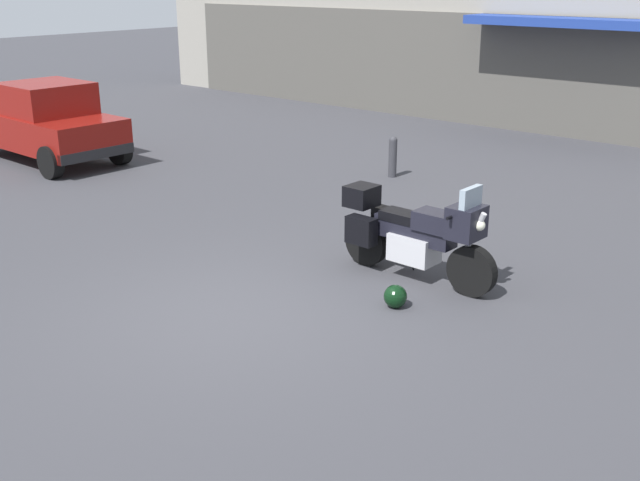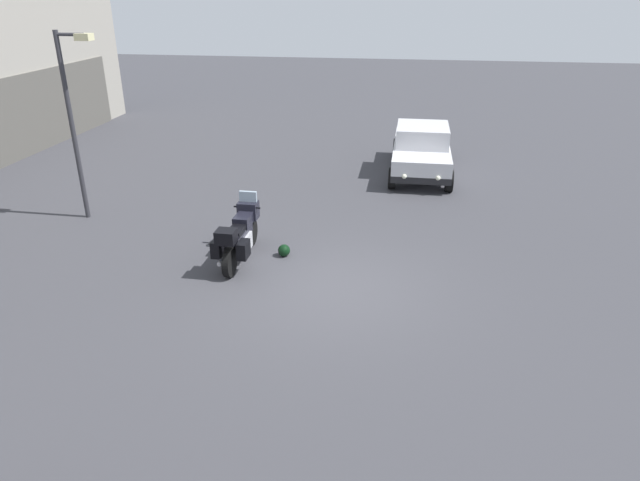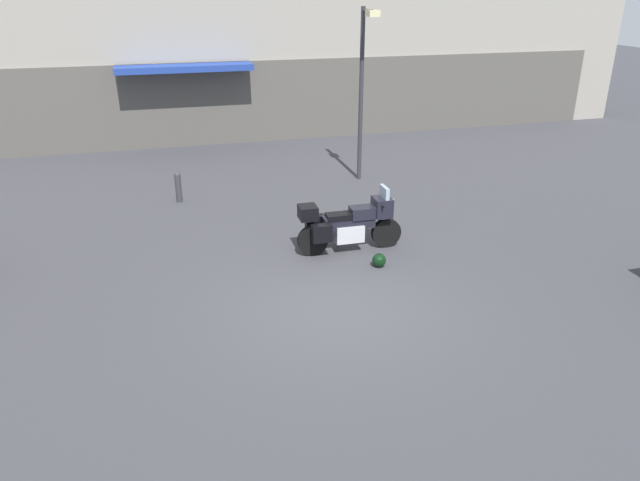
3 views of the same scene
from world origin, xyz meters
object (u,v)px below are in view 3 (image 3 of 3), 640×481
Objects in this scene: motorcycle at (348,223)px; helmet at (379,260)px; streetlamp_curbside at (363,79)px; bollard_curbside at (178,186)px.

helmet is (0.36, -0.91, -0.48)m from motorcycle.
streetlamp_curbside is (1.90, 4.60, 2.23)m from motorcycle.
streetlamp_curbside reaches higher than bollard_curbside.
motorcycle is 5.25m from bollard_curbside.
helmet is 0.06× the size of streetlamp_curbside.
streetlamp_curbside reaches higher than motorcycle.
bollard_curbside is at bearing 129.00° from motorcycle.
motorcycle is at bearing 111.54° from helmet.
motorcycle reaches higher than helmet.
helmet is 0.35× the size of bollard_curbside.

